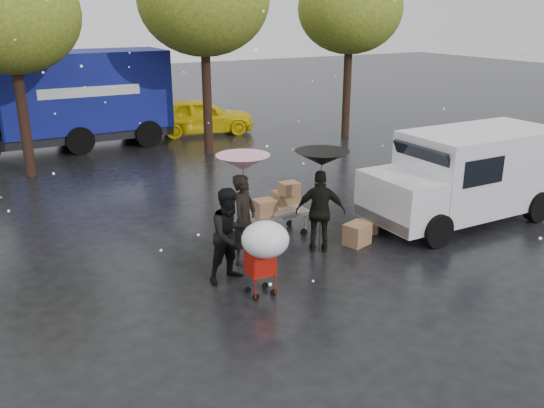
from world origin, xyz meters
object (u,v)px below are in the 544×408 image
yellow_taxi (200,116)px  blue_truck (60,101)px  vendor_cart (278,205)px  white_van (467,174)px  person_black (320,212)px  shopping_cart (264,243)px  person_pink (244,219)px

yellow_taxi → blue_truck: bearing=103.8°
vendor_cart → white_van: (4.51, -1.31, 0.43)m
person_black → shopping_cart: 2.43m
shopping_cart → white_van: (6.20, 1.22, 0.10)m
person_pink → person_black: size_ratio=1.04×
blue_truck → yellow_taxi: 5.53m
person_black → blue_truck: size_ratio=0.22×
person_pink → shopping_cart: person_pink is taller
shopping_cart → blue_truck: blue_truck is taller
person_pink → white_van: size_ratio=0.38×
white_van → yellow_taxi: white_van is taller
blue_truck → person_black: bearing=-76.5°
vendor_cart → shopping_cart: (-1.70, -2.53, 0.34)m
shopping_cart → white_van: size_ratio=0.30×
shopping_cart → yellow_taxi: (4.48, 13.93, -0.32)m
person_pink → yellow_taxi: (4.09, 12.35, -0.18)m
person_pink → person_black: (1.66, -0.27, -0.04)m
white_van → blue_truck: size_ratio=0.59×
person_pink → person_black: 1.68m
white_van → blue_truck: bearing=119.6°
person_pink → yellow_taxi: person_pink is taller
person_black → shopping_cart: size_ratio=1.22×
person_pink → yellow_taxi: 13.01m
person_pink → vendor_cart: size_ratio=1.22×
person_pink → yellow_taxi: bearing=34.8°
person_black → vendor_cart: bearing=-42.4°
person_pink → blue_truck: size_ratio=0.22×
person_pink → person_black: person_pink is taller
person_pink → blue_truck: blue_truck is taller
vendor_cart → shopping_cart: size_ratio=1.04×
vendor_cart → person_pink: bearing=-144.2°
person_pink → white_van: bearing=-40.5°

